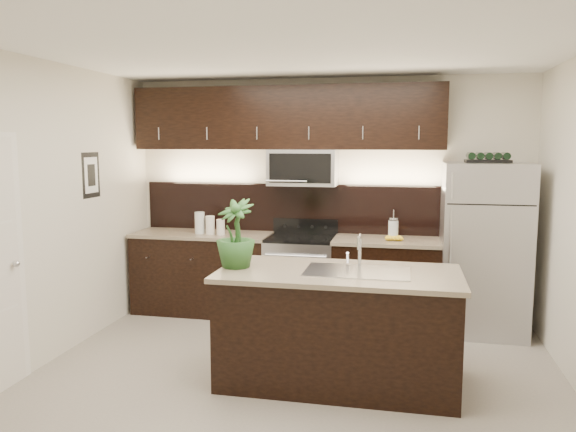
# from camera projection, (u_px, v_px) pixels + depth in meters

# --- Properties ---
(ground) EXTENTS (4.50, 4.50, 0.00)m
(ground) POSITION_uv_depth(u_px,v_px,m) (293.00, 380.00, 4.69)
(ground) COLOR gray
(ground) RESTS_ON ground
(room_walls) EXTENTS (4.52, 4.02, 2.71)m
(room_walls) POSITION_uv_depth(u_px,v_px,m) (279.00, 178.00, 4.46)
(room_walls) COLOR beige
(room_walls) RESTS_ON ground
(counter_run) EXTENTS (3.51, 0.65, 0.94)m
(counter_run) POSITION_uv_depth(u_px,v_px,m) (283.00, 276.00, 6.37)
(counter_run) COLOR black
(counter_run) RESTS_ON ground
(upper_fixtures) EXTENTS (3.49, 0.40, 1.66)m
(upper_fixtures) POSITION_uv_depth(u_px,v_px,m) (288.00, 128.00, 6.29)
(upper_fixtures) COLOR black
(upper_fixtures) RESTS_ON counter_run
(island) EXTENTS (1.96, 0.96, 0.94)m
(island) POSITION_uv_depth(u_px,v_px,m) (338.00, 327.00, 4.62)
(island) COLOR black
(island) RESTS_ON ground
(sink_faucet) EXTENTS (0.84, 0.50, 0.28)m
(sink_faucet) POSITION_uv_depth(u_px,v_px,m) (357.00, 270.00, 4.53)
(sink_faucet) COLOR silver
(sink_faucet) RESTS_ON island
(refrigerator) EXTENTS (0.86, 0.77, 1.77)m
(refrigerator) POSITION_uv_depth(u_px,v_px,m) (484.00, 248.00, 5.82)
(refrigerator) COLOR #B2B2B7
(refrigerator) RESTS_ON ground
(wine_rack) EXTENTS (0.44, 0.27, 0.10)m
(wine_rack) POSITION_uv_depth(u_px,v_px,m) (488.00, 158.00, 5.70)
(wine_rack) COLOR black
(wine_rack) RESTS_ON refrigerator
(plant) EXTENTS (0.42, 0.42, 0.57)m
(plant) POSITION_uv_depth(u_px,v_px,m) (236.00, 233.00, 4.66)
(plant) COLOR #265221
(plant) RESTS_ON island
(canisters) EXTENTS (0.37, 0.14, 0.25)m
(canisters) POSITION_uv_depth(u_px,v_px,m) (208.00, 224.00, 6.41)
(canisters) COLOR silver
(canisters) RESTS_ON counter_run
(french_press) EXTENTS (0.11, 0.11, 0.32)m
(french_press) POSITION_uv_depth(u_px,v_px,m) (393.00, 229.00, 5.99)
(french_press) COLOR silver
(french_press) RESTS_ON counter_run
(bananas) EXTENTS (0.20, 0.16, 0.06)m
(bananas) POSITION_uv_depth(u_px,v_px,m) (389.00, 238.00, 5.98)
(bananas) COLOR gold
(bananas) RESTS_ON counter_run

